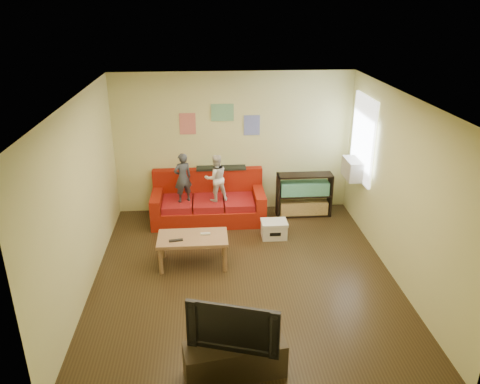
{
  "coord_description": "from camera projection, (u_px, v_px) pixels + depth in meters",
  "views": [
    {
      "loc": [
        -0.52,
        -6.06,
        3.91
      ],
      "look_at": [
        0.0,
        0.8,
        1.05
      ],
      "focal_mm": 35.0,
      "sensor_mm": 36.0,
      "label": 1
    }
  ],
  "objects": [
    {
      "name": "coffee_table",
      "position": [
        193.0,
        241.0,
        7.27
      ],
      "size": [
        1.08,
        0.6,
        0.49
      ],
      "color": "#9D7350",
      "rests_on": "ground"
    },
    {
      "name": "child_b",
      "position": [
        216.0,
        178.0,
        8.5
      ],
      "size": [
        0.5,
        0.44,
        0.88
      ],
      "primitive_type": "imported",
      "rotation": [
        0.0,
        0.0,
        3.42
      ],
      "color": "silver",
      "rests_on": "sofa"
    },
    {
      "name": "artwork_center",
      "position": [
        222.0,
        113.0,
        8.64
      ],
      "size": [
        0.42,
        0.01,
        0.32
      ],
      "primitive_type": "cube",
      "color": "#72B27F",
      "rests_on": "room_shell"
    },
    {
      "name": "bookshelf",
      "position": [
        304.0,
        197.0,
        8.98
      ],
      "size": [
        1.04,
        0.31,
        0.84
      ],
      "color": "black",
      "rests_on": "ground"
    },
    {
      "name": "ac_unit",
      "position": [
        353.0,
        169.0,
        8.36
      ],
      "size": [
        0.28,
        0.55,
        0.35
      ],
      "primitive_type": "cube",
      "color": "#B7B2A3",
      "rests_on": "window"
    },
    {
      "name": "window",
      "position": [
        363.0,
        139.0,
        8.16
      ],
      "size": [
        0.04,
        1.08,
        1.48
      ],
      "primitive_type": "cube",
      "color": "white",
      "rests_on": "room_shell"
    },
    {
      "name": "remote",
      "position": [
        176.0,
        240.0,
        7.11
      ],
      "size": [
        0.22,
        0.08,
        0.02
      ],
      "primitive_type": "cube",
      "rotation": [
        0.0,
        0.0,
        0.15
      ],
      "color": "black",
      "rests_on": "coffee_table"
    },
    {
      "name": "file_box",
      "position": [
        274.0,
        229.0,
        8.2
      ],
      "size": [
        0.45,
        0.34,
        0.31
      ],
      "color": "white",
      "rests_on": "ground"
    },
    {
      "name": "tv_stand",
      "position": [
        235.0,
        360.0,
        5.17
      ],
      "size": [
        1.16,
        0.55,
        0.42
      ],
      "primitive_type": "cube",
      "rotation": [
        0.0,
        0.0,
        0.16
      ],
      "color": "#34291C",
      "rests_on": "ground"
    },
    {
      "name": "child_a",
      "position": [
        183.0,
        178.0,
        8.45
      ],
      "size": [
        0.4,
        0.34,
        0.93
      ],
      "primitive_type": "imported",
      "rotation": [
        0.0,
        0.0,
        3.57
      ],
      "color": "#333741",
      "rests_on": "sofa"
    },
    {
      "name": "artwork_right",
      "position": [
        252.0,
        125.0,
        8.77
      ],
      "size": [
        0.3,
        0.01,
        0.38
      ],
      "primitive_type": "cube",
      "color": "#727FCC",
      "rests_on": "room_shell"
    },
    {
      "name": "room_shell",
      "position": [
        244.0,
        194.0,
        6.6
      ],
      "size": [
        4.52,
        5.02,
        2.72
      ],
      "color": "#372815",
      "rests_on": "ground"
    },
    {
      "name": "game_controller",
      "position": [
        205.0,
        234.0,
        7.3
      ],
      "size": [
        0.15,
        0.05,
        0.03
      ],
      "primitive_type": "cube",
      "rotation": [
        0.0,
        0.0,
        0.02
      ],
      "color": "silver",
      "rests_on": "coffee_table"
    },
    {
      "name": "tissue",
      "position": [
        283.0,
        235.0,
        8.23
      ],
      "size": [
        0.12,
        0.12,
        0.09
      ],
      "primitive_type": "sphere",
      "rotation": [
        0.0,
        0.0,
        0.28
      ],
      "color": "white",
      "rests_on": "ground"
    },
    {
      "name": "sofa",
      "position": [
        209.0,
        203.0,
        8.87
      ],
      "size": [
        2.1,
        0.96,
        0.92
      ],
      "color": "#9B1A0A",
      "rests_on": "ground"
    },
    {
      "name": "artwork_left",
      "position": [
        188.0,
        124.0,
        8.67
      ],
      "size": [
        0.3,
        0.01,
        0.4
      ],
      "primitive_type": "cube",
      "color": "#D87266",
      "rests_on": "room_shell"
    },
    {
      "name": "television",
      "position": [
        235.0,
        323.0,
        4.98
      ],
      "size": [
        1.0,
        0.43,
        0.58
      ],
      "primitive_type": "imported",
      "rotation": [
        0.0,
        0.0,
        -0.3
      ],
      "color": "black",
      "rests_on": "tv_stand"
    }
  ]
}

